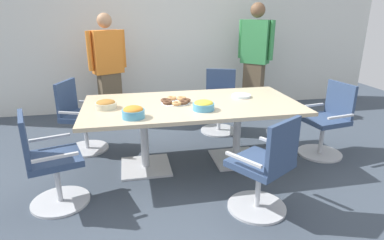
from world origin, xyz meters
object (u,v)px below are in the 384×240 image
at_px(conference_table, 192,114).
at_px(snack_bowl_pretzels, 106,104).
at_px(office_chair_0, 220,104).
at_px(person_standing_0, 108,68).
at_px(plate_stack, 241,96).
at_px(donut_platter, 176,101).
at_px(office_chair_3, 265,171).
at_px(office_chair_1, 81,120).
at_px(snack_bowl_chips_orange, 133,112).
at_px(snack_bowl_chips_yellow, 204,105).
at_px(office_chair_2, 49,165).
at_px(office_chair_4, 327,124).
at_px(person_standing_1, 255,58).

relative_size(conference_table, snack_bowl_pretzels, 10.64).
height_order(office_chair_0, person_standing_0, person_standing_0).
bearing_deg(plate_stack, donut_platter, -172.88).
height_order(conference_table, snack_bowl_pretzels, snack_bowl_pretzels).
bearing_deg(office_chair_3, office_chair_1, 103.41).
distance_m(snack_bowl_pretzels, snack_bowl_chips_orange, 0.47).
bearing_deg(plate_stack, snack_bowl_chips_yellow, -143.62).
distance_m(conference_table, office_chair_3, 1.17).
relative_size(conference_table, office_chair_2, 2.64).
distance_m(snack_bowl_chips_orange, donut_platter, 0.65).
bearing_deg(snack_bowl_chips_orange, office_chair_0, 47.73).
height_order(conference_table, donut_platter, donut_platter).
distance_m(person_standing_0, donut_platter, 1.85).
bearing_deg(office_chair_3, conference_table, 80.66).
distance_m(conference_table, plate_stack, 0.67).
distance_m(donut_platter, plate_stack, 0.82).
bearing_deg(office_chair_0, office_chair_3, 104.00).
height_order(office_chair_4, snack_bowl_chips_yellow, office_chair_4).
bearing_deg(office_chair_3, person_standing_0, 85.37).
bearing_deg(person_standing_1, office_chair_3, 112.64).
height_order(office_chair_1, snack_bowl_chips_orange, office_chair_1).
relative_size(conference_table, donut_platter, 7.10).
bearing_deg(snack_bowl_chips_orange, donut_platter, 41.99).
relative_size(office_chair_1, plate_stack, 4.01).
bearing_deg(office_chair_2, person_standing_1, 112.33).
distance_m(office_chair_0, snack_bowl_chips_orange, 1.96).
distance_m(office_chair_4, donut_platter, 1.91).
bearing_deg(snack_bowl_chips_orange, person_standing_0, 98.59).
bearing_deg(person_standing_0, snack_bowl_chips_yellow, 92.87).
bearing_deg(office_chair_4, snack_bowl_pretzels, 79.58).
xyz_separation_m(office_chair_2, donut_platter, (1.27, 0.62, 0.36)).
xyz_separation_m(office_chair_0, plate_stack, (0.01, -0.88, 0.36)).
bearing_deg(person_standing_0, snack_bowl_chips_orange, 73.63).
distance_m(person_standing_1, snack_bowl_pretzels, 2.95).
bearing_deg(office_chair_4, snack_bowl_chips_orange, 88.61).
distance_m(person_standing_1, snack_bowl_chips_orange, 2.98).
distance_m(office_chair_1, person_standing_0, 1.18).
bearing_deg(snack_bowl_chips_yellow, person_standing_0, 117.83).
distance_m(office_chair_4, person_standing_1, 1.90).
bearing_deg(office_chair_3, snack_bowl_chips_yellow, 83.20).
distance_m(snack_bowl_chips_yellow, snack_bowl_chips_orange, 0.74).
distance_m(conference_table, office_chair_1, 1.51).
height_order(office_chair_0, person_standing_1, person_standing_1).
xyz_separation_m(office_chair_0, snack_bowl_pretzels, (-1.56, -1.04, 0.39)).
bearing_deg(conference_table, office_chair_0, 58.53).
bearing_deg(office_chair_2, office_chair_4, 82.94).
relative_size(office_chair_2, person_standing_0, 0.53).
height_order(office_chair_1, donut_platter, office_chair_1).
xyz_separation_m(office_chair_0, office_chair_2, (-2.07, -1.60, 0.00)).
distance_m(person_standing_1, snack_bowl_chips_yellow, 2.43).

